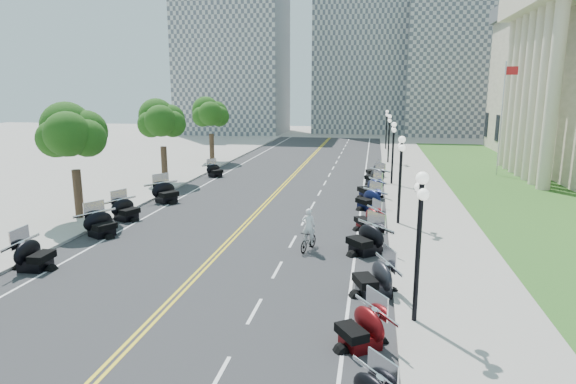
# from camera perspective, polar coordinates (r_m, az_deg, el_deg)

# --- Properties ---
(ground) EXTENTS (160.00, 160.00, 0.00)m
(ground) POSITION_cam_1_polar(r_m,az_deg,el_deg) (25.31, -6.62, -5.47)
(ground) COLOR gray
(road) EXTENTS (16.00, 90.00, 0.01)m
(road) POSITION_cam_1_polar(r_m,az_deg,el_deg) (34.68, -1.89, -0.61)
(road) COLOR #333335
(road) RESTS_ON ground
(centerline_yellow_a) EXTENTS (0.12, 90.00, 0.00)m
(centerline_yellow_a) POSITION_cam_1_polar(r_m,az_deg,el_deg) (34.70, -2.08, -0.59)
(centerline_yellow_a) COLOR yellow
(centerline_yellow_a) RESTS_ON road
(centerline_yellow_b) EXTENTS (0.12, 90.00, 0.00)m
(centerline_yellow_b) POSITION_cam_1_polar(r_m,az_deg,el_deg) (34.65, -1.69, -0.60)
(centerline_yellow_b) COLOR yellow
(centerline_yellow_b) RESTS_ON road
(edge_line_north) EXTENTS (0.12, 90.00, 0.00)m
(edge_line_north) POSITION_cam_1_polar(r_m,az_deg,el_deg) (33.95, 8.74, -1.00)
(edge_line_north) COLOR white
(edge_line_north) RESTS_ON road
(edge_line_south) EXTENTS (0.12, 90.00, 0.00)m
(edge_line_south) POSITION_cam_1_polar(r_m,az_deg,el_deg) (36.53, -11.76, -0.20)
(edge_line_south) COLOR white
(edge_line_south) RESTS_ON road
(lane_dash_3) EXTENTS (0.12, 2.00, 0.00)m
(lane_dash_3) POSITION_cam_1_polar(r_m,az_deg,el_deg) (13.97, -8.24, -20.84)
(lane_dash_3) COLOR white
(lane_dash_3) RESTS_ON road
(lane_dash_4) EXTENTS (0.12, 2.00, 0.00)m
(lane_dash_4) POSITION_cam_1_polar(r_m,az_deg,el_deg) (17.32, -3.97, -13.87)
(lane_dash_4) COLOR white
(lane_dash_4) RESTS_ON road
(lane_dash_5) EXTENTS (0.12, 2.00, 0.00)m
(lane_dash_5) POSITION_cam_1_polar(r_m,az_deg,el_deg) (20.90, -1.28, -9.19)
(lane_dash_5) COLOR white
(lane_dash_5) RESTS_ON road
(lane_dash_6) EXTENTS (0.12, 2.00, 0.00)m
(lane_dash_6) POSITION_cam_1_polar(r_m,az_deg,el_deg) (24.60, 0.57, -5.88)
(lane_dash_6) COLOR white
(lane_dash_6) RESTS_ON road
(lane_dash_7) EXTENTS (0.12, 2.00, 0.00)m
(lane_dash_7) POSITION_cam_1_polar(r_m,az_deg,el_deg) (28.39, 1.92, -3.44)
(lane_dash_7) COLOR white
(lane_dash_7) RESTS_ON road
(lane_dash_8) EXTENTS (0.12, 2.00, 0.00)m
(lane_dash_8) POSITION_cam_1_polar(r_m,az_deg,el_deg) (32.23, 2.94, -1.57)
(lane_dash_8) COLOR white
(lane_dash_8) RESTS_ON road
(lane_dash_9) EXTENTS (0.12, 2.00, 0.00)m
(lane_dash_9) POSITION_cam_1_polar(r_m,az_deg,el_deg) (36.11, 3.75, -0.11)
(lane_dash_9) COLOR white
(lane_dash_9) RESTS_ON road
(lane_dash_10) EXTENTS (0.12, 2.00, 0.00)m
(lane_dash_10) POSITION_cam_1_polar(r_m,az_deg,el_deg) (40.01, 4.40, 1.07)
(lane_dash_10) COLOR white
(lane_dash_10) RESTS_ON road
(lane_dash_11) EXTENTS (0.12, 2.00, 0.00)m
(lane_dash_11) POSITION_cam_1_polar(r_m,az_deg,el_deg) (43.92, 4.93, 2.04)
(lane_dash_11) COLOR white
(lane_dash_11) RESTS_ON road
(lane_dash_12) EXTENTS (0.12, 2.00, 0.00)m
(lane_dash_12) POSITION_cam_1_polar(r_m,az_deg,el_deg) (47.85, 5.37, 2.85)
(lane_dash_12) COLOR white
(lane_dash_12) RESTS_ON road
(lane_dash_13) EXTENTS (0.12, 2.00, 0.00)m
(lane_dash_13) POSITION_cam_1_polar(r_m,az_deg,el_deg) (51.80, 5.75, 3.54)
(lane_dash_13) COLOR white
(lane_dash_13) RESTS_ON road
(lane_dash_14) EXTENTS (0.12, 2.00, 0.00)m
(lane_dash_14) POSITION_cam_1_polar(r_m,az_deg,el_deg) (55.75, 6.08, 4.13)
(lane_dash_14) COLOR white
(lane_dash_14) RESTS_ON road
(lane_dash_15) EXTENTS (0.12, 2.00, 0.00)m
(lane_dash_15) POSITION_cam_1_polar(r_m,az_deg,el_deg) (59.70, 6.36, 4.64)
(lane_dash_15) COLOR white
(lane_dash_15) RESTS_ON road
(lane_dash_16) EXTENTS (0.12, 2.00, 0.00)m
(lane_dash_16) POSITION_cam_1_polar(r_m,az_deg,el_deg) (63.66, 6.61, 5.09)
(lane_dash_16) COLOR white
(lane_dash_16) RESTS_ON road
(lane_dash_17) EXTENTS (0.12, 2.00, 0.00)m
(lane_dash_17) POSITION_cam_1_polar(r_m,az_deg,el_deg) (67.63, 6.83, 5.48)
(lane_dash_17) COLOR white
(lane_dash_17) RESTS_ON road
(lane_dash_18) EXTENTS (0.12, 2.00, 0.00)m
(lane_dash_18) POSITION_cam_1_polar(r_m,az_deg,el_deg) (71.60, 7.02, 5.84)
(lane_dash_18) COLOR white
(lane_dash_18) RESTS_ON road
(lane_dash_19) EXTENTS (0.12, 2.00, 0.00)m
(lane_dash_19) POSITION_cam_1_polar(r_m,az_deg,el_deg) (75.57, 7.20, 6.15)
(lane_dash_19) COLOR white
(lane_dash_19) RESTS_ON road
(sidewalk_north) EXTENTS (5.00, 90.00, 0.15)m
(sidewalk_north) POSITION_cam_1_polar(r_m,az_deg,el_deg) (34.10, 15.64, -1.15)
(sidewalk_north) COLOR #9E9991
(sidewalk_north) RESTS_ON ground
(sidewalk_south) EXTENTS (5.00, 90.00, 0.15)m
(sidewalk_south) POSITION_cam_1_polar(r_m,az_deg,el_deg) (38.22, -17.48, 0.13)
(sidewalk_south) COLOR #9E9991
(sidewalk_south) RESTS_ON ground
(lawn) EXTENTS (9.00, 60.00, 0.10)m
(lawn) POSITION_cam_1_polar(r_m,az_deg,el_deg) (43.05, 23.98, 0.89)
(lawn) COLOR #356023
(lawn) RESTS_ON ground
(distant_block_a) EXTENTS (18.00, 14.00, 26.00)m
(distant_block_a) POSITION_cam_1_polar(r_m,az_deg,el_deg) (88.88, -6.50, 15.41)
(distant_block_a) COLOR gray
(distant_block_a) RESTS_ON ground
(distant_block_b) EXTENTS (16.00, 12.00, 30.00)m
(distant_block_b) POSITION_cam_1_polar(r_m,az_deg,el_deg) (91.45, 8.54, 16.52)
(distant_block_b) COLOR gray
(distant_block_b) RESTS_ON ground
(distant_block_c) EXTENTS (20.00, 14.00, 22.00)m
(distant_block_c) POSITION_cam_1_polar(r_m,az_deg,el_deg) (89.42, 20.33, 13.46)
(distant_block_c) COLOR gray
(distant_block_c) RESTS_ON ground
(street_lamp_1) EXTENTS (0.50, 1.20, 4.90)m
(street_lamp_1) POSITION_cam_1_polar(r_m,az_deg,el_deg) (15.96, 15.17, -6.54)
(street_lamp_1) COLOR black
(street_lamp_1) RESTS_ON sidewalk_north
(street_lamp_2) EXTENTS (0.50, 1.20, 4.90)m
(street_lamp_2) POSITION_cam_1_polar(r_m,az_deg,el_deg) (27.59, 13.13, 1.31)
(street_lamp_2) COLOR black
(street_lamp_2) RESTS_ON sidewalk_north
(street_lamp_3) EXTENTS (0.50, 1.20, 4.90)m
(street_lamp_3) POSITION_cam_1_polar(r_m,az_deg,el_deg) (39.44, 12.31, 4.48)
(street_lamp_3) COLOR black
(street_lamp_3) RESTS_ON sidewalk_north
(street_lamp_4) EXTENTS (0.50, 1.20, 4.90)m
(street_lamp_4) POSITION_cam_1_polar(r_m,az_deg,el_deg) (51.36, 11.86, 6.18)
(street_lamp_4) COLOR black
(street_lamp_4) RESTS_ON sidewalk_north
(street_lamp_5) EXTENTS (0.50, 1.20, 4.90)m
(street_lamp_5) POSITION_cam_1_polar(r_m,az_deg,el_deg) (63.31, 11.58, 7.24)
(street_lamp_5) COLOR black
(street_lamp_5) RESTS_ON sidewalk_north
(flagpole) EXTENTS (1.10, 0.20, 10.00)m
(flagpole) POSITION_cam_1_polar(r_m,az_deg,el_deg) (46.47, 23.95, 7.81)
(flagpole) COLOR silver
(flagpole) RESTS_ON ground
(tree_2) EXTENTS (4.80, 4.80, 9.20)m
(tree_2) POSITION_cam_1_polar(r_m,az_deg,el_deg) (30.49, -24.11, 5.66)
(tree_2) COLOR #235619
(tree_2) RESTS_ON sidewalk_south
(tree_3) EXTENTS (4.80, 4.80, 9.20)m
(tree_3) POSITION_cam_1_polar(r_m,az_deg,el_deg) (40.94, -14.68, 7.66)
(tree_3) COLOR #235619
(tree_3) RESTS_ON sidewalk_south
(tree_4) EXTENTS (4.80, 4.80, 9.20)m
(tree_4) POSITION_cam_1_polar(r_m,az_deg,el_deg) (52.06, -9.13, 8.74)
(tree_4) COLOR #235619
(tree_4) RESTS_ON sidewalk_south
(motorcycle_n_3) EXTENTS (2.69, 2.69, 1.36)m
(motorcycle_n_3) POSITION_cam_1_polar(r_m,az_deg,el_deg) (15.02, 8.59, -15.42)
(motorcycle_n_3) COLOR #590A0C
(motorcycle_n_3) RESTS_ON road
(motorcycle_n_4) EXTENTS (2.73, 2.73, 1.47)m
(motorcycle_n_4) POSITION_cam_1_polar(r_m,az_deg,el_deg) (18.50, 10.13, -9.84)
(motorcycle_n_4) COLOR black
(motorcycle_n_4) RESTS_ON road
(motorcycle_n_5) EXTENTS (3.14, 3.14, 1.56)m
(motorcycle_n_5) POSITION_cam_1_polar(r_m,az_deg,el_deg) (22.94, 9.15, -5.36)
(motorcycle_n_5) COLOR black
(motorcycle_n_5) RESTS_ON road
(motorcycle_n_6) EXTENTS (2.57, 2.57, 1.34)m
(motorcycle_n_6) POSITION_cam_1_polar(r_m,az_deg,el_deg) (26.87, 9.43, -3.04)
(motorcycle_n_6) COLOR #590A0C
(motorcycle_n_6) RESTS_ON road
(motorcycle_n_7) EXTENTS (2.88, 2.88, 1.43)m
(motorcycle_n_7) POSITION_cam_1_polar(r_m,az_deg,el_deg) (31.46, 9.50, -0.75)
(motorcycle_n_7) COLOR black
(motorcycle_n_7) RESTS_ON road
(motorcycle_n_8) EXTENTS (2.99, 2.99, 1.55)m
(motorcycle_n_8) POSITION_cam_1_polar(r_m,az_deg,el_deg) (34.70, 9.66, 0.53)
(motorcycle_n_8) COLOR black
(motorcycle_n_8) RESTS_ON road
(motorcycle_n_9) EXTENTS (2.86, 2.86, 1.42)m
(motorcycle_n_9) POSITION_cam_1_polar(r_m,az_deg,el_deg) (39.91, 10.24, 1.91)
(motorcycle_n_9) COLOR black
(motorcycle_n_9) RESTS_ON road
(motorcycle_n_10) EXTENTS (2.25, 2.25, 1.25)m
(motorcycle_n_10) POSITION_cam_1_polar(r_m,az_deg,el_deg) (43.27, 10.07, 2.57)
(motorcycle_n_10) COLOR black
(motorcycle_n_10) RESTS_ON road
(motorcycle_s_4) EXTENTS (2.19, 2.19, 1.47)m
(motorcycle_s_4) POSITION_cam_1_polar(r_m,az_deg,el_deg) (23.38, -27.86, -6.41)
(motorcycle_s_4) COLOR black
(motorcycle_s_4) RESTS_ON road
(motorcycle_s_5) EXTENTS (2.82, 2.82, 1.46)m
(motorcycle_s_5) POSITION_cam_1_polar(r_m,az_deg,el_deg) (27.17, -21.27, -3.41)
(motorcycle_s_5) COLOR black
(motorcycle_s_5) RESTS_ON road
(motorcycle_s_6) EXTENTS (2.67, 2.67, 1.43)m
(motorcycle_s_6) POSITION_cam_1_polar(r_m,az_deg,el_deg) (30.01, -18.66, -1.84)
(motorcycle_s_6) COLOR black
(motorcycle_s_6) RESTS_ON road
(motorcycle_s_7) EXTENTS (3.11, 3.11, 1.56)m
(motorcycle_s_7) POSITION_cam_1_polar(r_m,az_deg,el_deg) (33.95, -14.27, 0.09)
(motorcycle_s_7) COLOR black
(motorcycle_s_7) RESTS_ON road
(motorcycle_s_9) EXTENTS (2.53, 2.53, 1.27)m
(motorcycle_s_9) POSITION_cam_1_polar(r_m,az_deg,el_deg) (43.25, -8.64, 2.63)
(motorcycle_s_9) COLOR black
(motorcycle_s_9) RESTS_ON road
(bicycle) EXTENTS (0.95, 1.75, 1.01)m
(bicycle) POSITION_cam_1_polar(r_m,az_deg,el_deg) (23.13, 2.43, -5.78)
(bicycle) COLOR #A51414
(bicycle) RESTS_ON road
(cyclist_rider) EXTENTS (0.63, 0.42, 1.74)m
(cyclist_rider) POSITION_cam_1_polar(r_m,az_deg,el_deg) (22.75, 2.47, -2.48)
(cyclist_rider) COLOR white
(cyclist_rider) RESTS_ON bicycle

